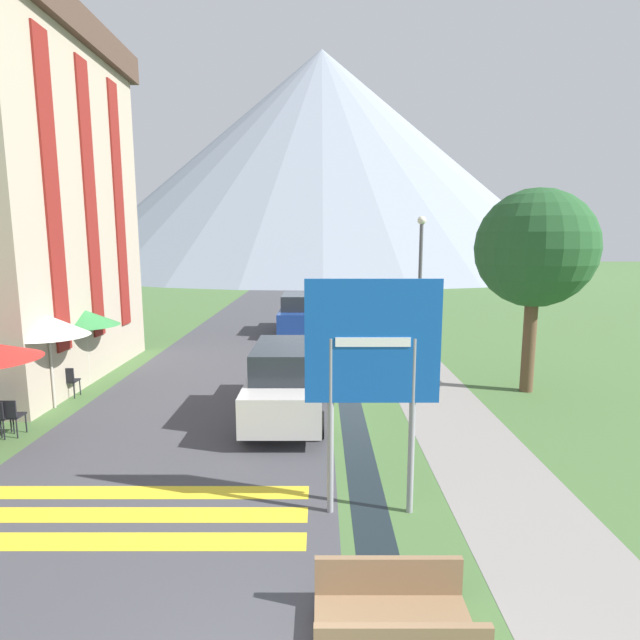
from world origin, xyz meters
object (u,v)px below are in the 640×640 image
road_sign (372,361)px  cafe_umbrella_rear_green (84,318)px  cafe_chair_near_right (9,414)px  cafe_chair_far_right (68,379)px  cafe_umbrella_middle_white (47,326)px  streetlamp (419,279)px  parked_car_far (298,313)px  parked_car_near (286,380)px  footbridge (394,624)px  cafe_chair_far_left (51,379)px  tree_by_path (534,249)px

road_sign → cafe_umbrella_rear_green: 10.45m
cafe_chair_near_right → cafe_chair_far_right: 2.75m
cafe_umbrella_middle_white → streetlamp: (10.09, 4.10, 0.85)m
cafe_chair_far_right → parked_car_far: bearing=77.7°
parked_car_near → streetlamp: (4.10, 4.76, 2.08)m
parked_car_far → streetlamp: bearing=-56.6°
road_sign → parked_car_far: road_sign is taller
parked_car_far → streetlamp: (4.30, -6.52, 2.08)m
cafe_chair_far_right → cafe_umbrella_rear_green: cafe_umbrella_rear_green is taller
footbridge → parked_car_near: 7.14m
road_sign → cafe_chair_far_left: size_ratio=4.34×
cafe_chair_far_left → streetlamp: bearing=2.1°
cafe_chair_far_left → streetlamp: size_ratio=0.17×
cafe_chair_far_right → cafe_umbrella_rear_green: bearing=110.2°
cafe_umbrella_middle_white → road_sign: bearing=-33.3°
road_sign → cafe_chair_near_right: 8.35m
parked_car_far → cafe_chair_far_left: parked_car_far is taller
road_sign → parked_car_far: bearing=96.6°
parked_car_near → cafe_umbrella_middle_white: size_ratio=1.89×
road_sign → cafe_umbrella_middle_white: bearing=146.7°
road_sign → cafe_chair_near_right: bearing=157.8°
cafe_chair_near_right → road_sign: bearing=-37.1°
cafe_umbrella_rear_green → streetlamp: 10.41m
cafe_umbrella_middle_white → footbridge: bearing=-45.0°
cafe_chair_far_left → cafe_umbrella_middle_white: 1.92m
cafe_chair_far_right → streetlamp: streetlamp is taller
parked_car_far → cafe_umbrella_rear_green: cafe_umbrella_rear_green is taller
parked_car_near → cafe_chair_far_right: parked_car_near is taller
parked_car_far → tree_by_path: (6.89, -9.18, 3.10)m
cafe_chair_far_left → cafe_umbrella_rear_green: size_ratio=0.38×
cafe_umbrella_middle_white → cafe_umbrella_rear_green: (-0.07, 2.10, -0.12)m
cafe_chair_far_left → cafe_umbrella_middle_white: bearing=-74.2°
cafe_chair_far_right → cafe_umbrella_rear_green: (-0.04, 1.26, 1.50)m
footbridge → streetlamp: (2.50, 11.68, 2.76)m
cafe_chair_far_left → cafe_chair_near_right: size_ratio=1.00×
cafe_umbrella_rear_green → cafe_umbrella_middle_white: bearing=-88.1°
parked_car_near → tree_by_path: tree_by_path is taller
road_sign → footbridge: (0.00, -2.60, -2.22)m
parked_car_near → cafe_umbrella_middle_white: (-5.99, 0.65, 1.23)m
cafe_chair_far_right → streetlamp: (10.13, 3.27, 2.48)m
parked_car_near → road_sign: bearing=-69.7°
footbridge → cafe_chair_far_right: size_ratio=2.00×
parked_car_far → cafe_chair_far_left: 11.62m
cafe_chair_far_left → cafe_chair_far_right: bearing=-20.6°
cafe_chair_far_left → cafe_chair_far_right: 0.49m
cafe_umbrella_middle_white → tree_by_path: tree_by_path is taller
footbridge → tree_by_path: (5.09, 9.03, 3.79)m
road_sign → streetlamp: bearing=74.6°
parked_car_far → cafe_chair_far_right: bearing=-120.8°
cafe_umbrella_rear_green → cafe_chair_near_right: bearing=-88.0°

